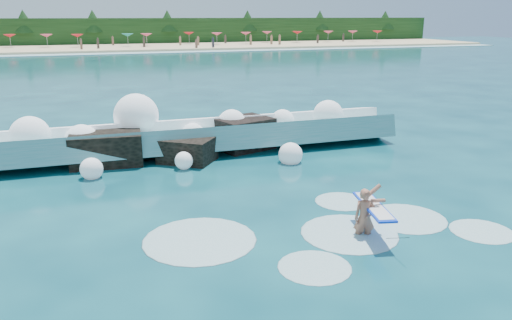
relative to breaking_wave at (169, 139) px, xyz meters
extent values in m
plane|color=#083442|center=(0.28, -8.02, -0.59)|extent=(200.00, 200.00, 0.00)
cube|color=tan|center=(0.28, 69.98, -0.39)|extent=(140.00, 20.00, 0.40)
cube|color=silver|center=(0.28, 58.98, -0.55)|extent=(140.00, 5.00, 0.08)
cube|color=black|center=(0.28, 79.98, 1.91)|extent=(140.00, 4.00, 5.00)
cube|color=teal|center=(0.00, -0.16, -0.10)|extent=(19.68, 3.00, 1.64)
cube|color=white|center=(0.00, 0.64, 0.39)|extent=(19.68, 1.39, 0.77)
cube|color=black|center=(-2.51, -0.61, -0.09)|extent=(2.80, 2.18, 1.44)
cube|color=black|center=(0.49, -1.41, -0.20)|extent=(2.52, 2.43, 1.11)
cube|color=black|center=(3.19, -0.21, -0.05)|extent=(2.67, 2.39, 1.55)
imported|color=#A5644D|center=(3.48, -9.74, -0.08)|extent=(0.65, 0.52, 1.55)
cube|color=#0D37E1|center=(3.76, -9.69, 0.18)|extent=(0.93, 2.17, 0.05)
cube|color=white|center=(3.76, -9.69, 0.20)|extent=(0.81, 1.98, 0.05)
cylinder|color=black|center=(3.66, -10.94, -0.14)|extent=(0.01, 0.91, 0.43)
sphere|color=white|center=(-5.21, -0.05, 0.56)|extent=(1.50, 1.50, 1.50)
sphere|color=white|center=(-3.38, -0.15, 0.23)|extent=(1.32, 1.32, 1.32)
sphere|color=white|center=(-1.19, 0.62, 0.95)|extent=(1.84, 1.84, 1.84)
sphere|color=white|center=(0.98, -0.23, 0.18)|extent=(0.97, 0.97, 0.97)
sphere|color=white|center=(2.76, 0.14, 0.44)|extent=(1.25, 1.25, 1.25)
sphere|color=white|center=(5.11, 0.12, 0.41)|extent=(1.06, 1.06, 1.06)
sphere|color=white|center=(7.18, -0.21, 0.61)|extent=(1.36, 1.36, 1.36)
sphere|color=white|center=(-3.12, -2.40, -0.26)|extent=(0.80, 0.80, 0.80)
sphere|color=white|center=(0.17, -2.39, -0.27)|extent=(0.68, 0.68, 0.68)
sphere|color=white|center=(4.28, -2.85, -0.28)|extent=(0.95, 0.95, 0.95)
ellipsoid|color=silver|center=(3.21, -9.47, -0.59)|extent=(2.59, 2.59, 0.13)
ellipsoid|color=silver|center=(1.55, -10.86, -0.59)|extent=(1.71, 1.71, 0.09)
ellipsoid|color=silver|center=(5.23, -9.09, -0.59)|extent=(2.27, 2.27, 0.11)
ellipsoid|color=silver|center=(-0.62, -8.60, -0.59)|extent=(2.94, 2.94, 0.15)
ellipsoid|color=silver|center=(4.14, -7.30, -0.59)|extent=(1.66, 1.66, 0.08)
ellipsoid|color=silver|center=(6.63, -10.49, -0.59)|extent=(1.67, 1.67, 0.08)
cone|color=red|center=(-14.38, 73.31, 1.66)|extent=(2.00, 2.00, 0.50)
cone|color=#D13D5D|center=(-8.64, 71.90, 1.66)|extent=(2.00, 2.00, 0.50)
cone|color=red|center=(-3.79, 70.36, 1.66)|extent=(2.00, 2.00, 0.50)
cone|color=#137B73|center=(4.35, 70.12, 1.66)|extent=(2.00, 2.00, 0.50)
cone|color=#D13D5D|center=(7.51, 69.86, 1.66)|extent=(2.00, 2.00, 0.50)
cone|color=red|center=(15.83, 74.29, 1.66)|extent=(2.00, 2.00, 0.50)
cone|color=#D13D5D|center=(20.07, 70.04, 1.66)|extent=(2.00, 2.00, 0.50)
cone|color=#D13D5D|center=(25.85, 70.90, 1.66)|extent=(2.00, 2.00, 0.50)
cone|color=#D13D5D|center=(31.20, 74.10, 1.66)|extent=(2.00, 2.00, 0.50)
cone|color=red|center=(36.92, 72.50, 1.66)|extent=(2.00, 2.00, 0.50)
cone|color=#D13D5D|center=(43.49, 72.19, 1.66)|extent=(2.00, 2.00, 0.50)
cone|color=#D13D5D|center=(48.90, 72.04, 1.66)|extent=(2.00, 2.00, 0.50)
cone|color=red|center=(53.86, 70.81, 1.66)|extent=(2.00, 2.00, 0.50)
cube|color=#3F332D|center=(-14.33, 73.24, 0.49)|extent=(0.35, 0.22, 1.36)
cube|color=#8C664C|center=(39.59, 64.21, 0.49)|extent=(0.35, 0.22, 1.37)
cube|color=brown|center=(16.28, 68.57, 0.51)|extent=(0.35, 0.22, 1.40)
cube|color=#8C664C|center=(43.08, 71.98, 0.57)|extent=(0.35, 0.22, 1.52)
cube|color=#3F332D|center=(-0.85, 60.20, 0.18)|extent=(0.35, 0.22, 1.38)
cube|color=#8C664C|center=(-7.65, 60.30, 0.23)|extent=(0.35, 0.22, 1.49)
cube|color=brown|center=(33.74, 71.00, 0.61)|extent=(0.35, 0.22, 1.60)
cube|color=#3F332D|center=(-2.31, 70.21, 0.55)|extent=(0.35, 0.22, 1.49)
cube|color=#3F332D|center=(25.42, 68.34, 0.60)|extent=(0.35, 0.22, 1.57)
cube|color=#8C664C|center=(13.56, 64.88, 0.61)|extent=(0.35, 0.22, 1.61)
cube|color=#262633|center=(2.65, 69.40, 0.49)|extent=(0.35, 0.22, 1.37)
cube|color=#3F332D|center=(38.12, 69.62, 0.51)|extent=(0.35, 0.22, 1.40)
cube|color=#8C664C|center=(29.77, 67.74, 0.61)|extent=(0.35, 0.22, 1.61)
camera|label=1|loc=(-3.01, -20.14, 4.95)|focal=35.00mm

